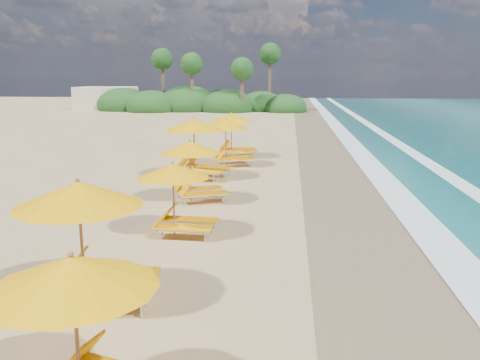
{
  "coord_description": "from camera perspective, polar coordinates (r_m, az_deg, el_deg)",
  "views": [
    {
      "loc": [
        1.48,
        -15.07,
        4.41
      ],
      "look_at": [
        0.0,
        0.0,
        1.2
      ],
      "focal_mm": 37.54,
      "sensor_mm": 36.0,
      "label": 1
    }
  ],
  "objects": [
    {
      "name": "station_7",
      "position": [
        27.02,
        -0.58,
        5.5
      ],
      "size": [
        2.99,
        2.87,
        2.44
      ],
      "rotation": [
        0.0,
        0.0,
        0.22
      ],
      "color": "olive",
      "rests_on": "ground"
    },
    {
      "name": "station_5",
      "position": [
        21.57,
        -4.76,
        4.09
      ],
      "size": [
        3.3,
        3.21,
        2.62
      ],
      "rotation": [
        0.0,
        0.0,
        -0.29
      ],
      "color": "olive",
      "rests_on": "ground"
    },
    {
      "name": "ground",
      "position": [
        15.77,
        0.0,
        -4.27
      ],
      "size": [
        160.0,
        160.0,
        0.0
      ],
      "primitive_type": "plane",
      "color": "tan",
      "rests_on": "ground"
    },
    {
      "name": "surf_foam",
      "position": [
        16.54,
        23.86,
        -4.45
      ],
      "size": [
        4.0,
        160.0,
        0.01
      ],
      "color": "white",
      "rests_on": "ground"
    },
    {
      "name": "station_3",
      "position": [
        13.95,
        -6.94,
        -1.59
      ],
      "size": [
        2.29,
        2.13,
        2.07
      ],
      "rotation": [
        0.0,
        0.0,
        -0.05
      ],
      "color": "olive",
      "rests_on": "ground"
    },
    {
      "name": "treeline",
      "position": [
        61.74,
        -5.1,
        8.75
      ],
      "size": [
        25.8,
        8.8,
        9.74
      ],
      "color": "#163D14",
      "rests_on": "ground"
    },
    {
      "name": "station_4",
      "position": [
        17.62,
        -5.12,
        1.52
      ],
      "size": [
        2.86,
        2.83,
        2.2
      ],
      "rotation": [
        0.0,
        0.0,
        0.4
      ],
      "color": "olive",
      "rests_on": "ground"
    },
    {
      "name": "station_6",
      "position": [
        24.53,
        -1.2,
        4.67
      ],
      "size": [
        2.91,
        2.83,
        2.32
      ],
      "rotation": [
        0.0,
        0.0,
        0.29
      ],
      "color": "olive",
      "rests_on": "ground"
    },
    {
      "name": "wet_sand",
      "position": [
        15.9,
        14.55,
        -4.51
      ],
      "size": [
        4.0,
        160.0,
        0.01
      ],
      "primitive_type": "cube",
      "color": "#856D4F",
      "rests_on": "ground"
    },
    {
      "name": "station_2",
      "position": [
        10.08,
        -16.56,
        -5.9
      ],
      "size": [
        2.91,
        2.75,
        2.5
      ],
      "rotation": [
        0.0,
        0.0,
        0.12
      ],
      "color": "olive",
      "rests_on": "ground"
    },
    {
      "name": "station_1",
      "position": [
        6.92,
        -17.01,
        -15.66
      ],
      "size": [
        2.82,
        2.74,
        2.24
      ],
      "rotation": [
        0.0,
        0.0,
        -0.29
      ],
      "color": "olive",
      "rests_on": "ground"
    },
    {
      "name": "beach_building",
      "position": [
        67.37,
        -14.97,
        9.0
      ],
      "size": [
        7.0,
        5.0,
        2.8
      ],
      "primitive_type": "cube",
      "color": "beige",
      "rests_on": "ground"
    }
  ]
}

